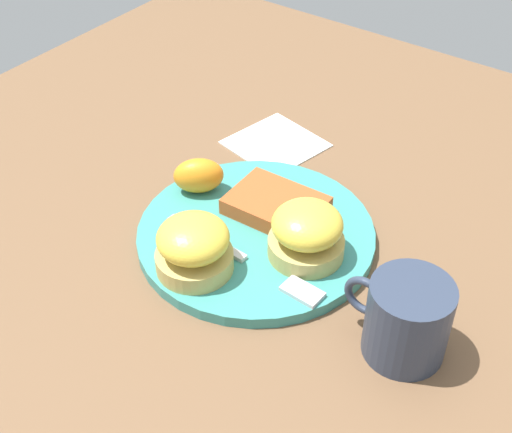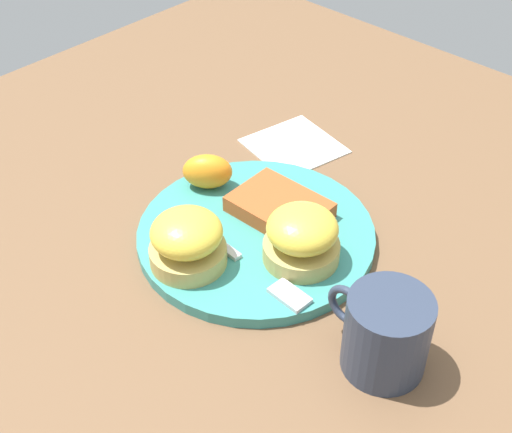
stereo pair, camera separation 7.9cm
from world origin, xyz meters
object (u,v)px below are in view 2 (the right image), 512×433
(sandwich_benedict_right, at_px, (301,237))
(hashbrown_patty, at_px, (279,207))
(orange_wedge, at_px, (207,171))
(sandwich_benedict_left, at_px, (187,241))
(cup, at_px, (385,333))
(fork, at_px, (244,262))

(sandwich_benedict_right, distance_m, hashbrown_patty, 0.08)
(orange_wedge, bearing_deg, sandwich_benedict_left, 127.40)
(sandwich_benedict_right, bearing_deg, cup, 162.06)
(fork, bearing_deg, orange_wedge, -28.25)
(hashbrown_patty, relative_size, orange_wedge, 1.78)
(sandwich_benedict_left, xyz_separation_m, cup, (-0.22, -0.04, -0.00))
(sandwich_benedict_right, xyz_separation_m, orange_wedge, (0.17, -0.02, -0.01))
(orange_wedge, distance_m, cup, 0.31)
(sandwich_benedict_left, height_order, sandwich_benedict_right, same)
(sandwich_benedict_left, height_order, fork, sandwich_benedict_left)
(sandwich_benedict_right, bearing_deg, orange_wedge, -7.02)
(sandwich_benedict_left, distance_m, sandwich_benedict_right, 0.12)
(orange_wedge, relative_size, cup, 0.55)
(hashbrown_patty, xyz_separation_m, fork, (-0.03, 0.09, -0.01))
(hashbrown_patty, bearing_deg, sandwich_benedict_right, 149.31)
(hashbrown_patty, bearing_deg, fork, 108.60)
(sandwich_benedict_right, relative_size, fork, 0.40)
(orange_wedge, bearing_deg, hashbrown_patty, -168.31)
(hashbrown_patty, distance_m, orange_wedge, 0.10)
(sandwich_benedict_right, xyz_separation_m, cup, (-0.14, 0.05, -0.00))
(sandwich_benedict_right, height_order, hashbrown_patty, sandwich_benedict_right)
(orange_wedge, bearing_deg, cup, 167.84)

